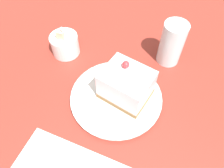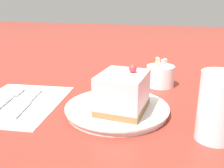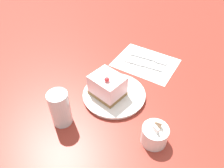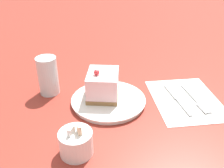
{
  "view_description": "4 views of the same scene",
  "coord_description": "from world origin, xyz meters",
  "px_view_note": "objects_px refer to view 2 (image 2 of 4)",
  "views": [
    {
      "loc": [
        -0.23,
        -0.16,
        0.45
      ],
      "look_at": [
        0.01,
        -0.02,
        0.06
      ],
      "focal_mm": 35.0,
      "sensor_mm": 36.0,
      "label": 1
    },
    {
      "loc": [
        0.14,
        -0.5,
        0.23
      ],
      "look_at": [
        0.0,
        -0.02,
        0.06
      ],
      "focal_mm": 40.0,
      "sensor_mm": 36.0,
      "label": 2
    },
    {
      "loc": [
        0.44,
        0.3,
        0.56
      ],
      "look_at": [
        0.03,
        -0.03,
        0.07
      ],
      "focal_mm": 35.0,
      "sensor_mm": 36.0,
      "label": 3
    },
    {
      "loc": [
        0.01,
        0.59,
        0.42
      ],
      "look_at": [
        0.0,
        -0.03,
        0.06
      ],
      "focal_mm": 40.0,
      "sensor_mm": 36.0,
      "label": 4
    }
  ],
  "objects_px": {
    "plate": "(117,108)",
    "knife": "(26,105)",
    "drinking_glass": "(217,107)",
    "cake_slice": "(123,92)",
    "fork": "(10,98)",
    "sugar_bowl": "(160,76)"
  },
  "relations": [
    {
      "from": "cake_slice",
      "to": "fork",
      "type": "relative_size",
      "value": 0.71
    },
    {
      "from": "fork",
      "to": "knife",
      "type": "relative_size",
      "value": 0.95
    },
    {
      "from": "drinking_glass",
      "to": "fork",
      "type": "bearing_deg",
      "value": 173.19
    },
    {
      "from": "cake_slice",
      "to": "drinking_glass",
      "type": "relative_size",
      "value": 0.95
    },
    {
      "from": "plate",
      "to": "drinking_glass",
      "type": "xyz_separation_m",
      "value": [
        0.19,
        -0.06,
        0.05
      ]
    },
    {
      "from": "plate",
      "to": "sugar_bowl",
      "type": "xyz_separation_m",
      "value": [
        0.07,
        0.2,
        0.02
      ]
    },
    {
      "from": "knife",
      "to": "drinking_glass",
      "type": "relative_size",
      "value": 1.41
    },
    {
      "from": "knife",
      "to": "sugar_bowl",
      "type": "distance_m",
      "value": 0.36
    },
    {
      "from": "sugar_bowl",
      "to": "knife",
      "type": "bearing_deg",
      "value": -139.87
    },
    {
      "from": "fork",
      "to": "sugar_bowl",
      "type": "bearing_deg",
      "value": 19.13
    },
    {
      "from": "knife",
      "to": "drinking_glass",
      "type": "height_order",
      "value": "drinking_glass"
    },
    {
      "from": "cake_slice",
      "to": "knife",
      "type": "relative_size",
      "value": 0.68
    },
    {
      "from": "cake_slice",
      "to": "knife",
      "type": "bearing_deg",
      "value": -172.98
    },
    {
      "from": "fork",
      "to": "knife",
      "type": "height_order",
      "value": "same"
    },
    {
      "from": "cake_slice",
      "to": "sugar_bowl",
      "type": "bearing_deg",
      "value": 79.93
    },
    {
      "from": "fork",
      "to": "sugar_bowl",
      "type": "relative_size",
      "value": 2.02
    },
    {
      "from": "cake_slice",
      "to": "sugar_bowl",
      "type": "xyz_separation_m",
      "value": [
        0.05,
        0.22,
        -0.02
      ]
    },
    {
      "from": "drinking_glass",
      "to": "cake_slice",
      "type": "bearing_deg",
      "value": 165.83
    },
    {
      "from": "fork",
      "to": "drinking_glass",
      "type": "height_order",
      "value": "drinking_glass"
    },
    {
      "from": "fork",
      "to": "knife",
      "type": "bearing_deg",
      "value": -34.01
    },
    {
      "from": "plate",
      "to": "knife",
      "type": "relative_size",
      "value": 1.3
    },
    {
      "from": "cake_slice",
      "to": "fork",
      "type": "xyz_separation_m",
      "value": [
        -0.28,
        0.01,
        -0.05
      ]
    }
  ]
}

